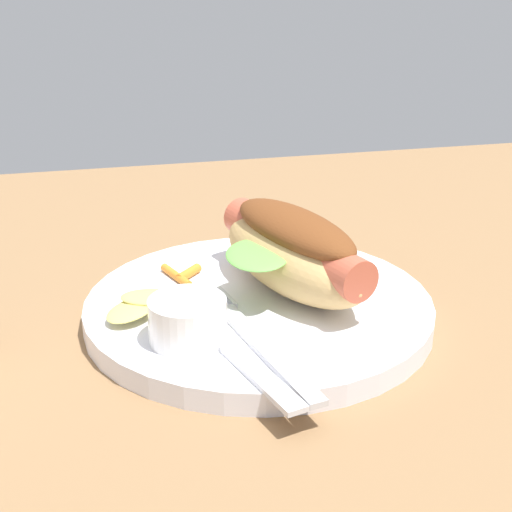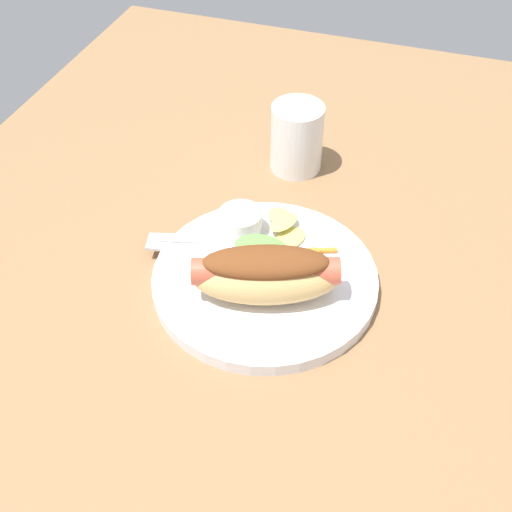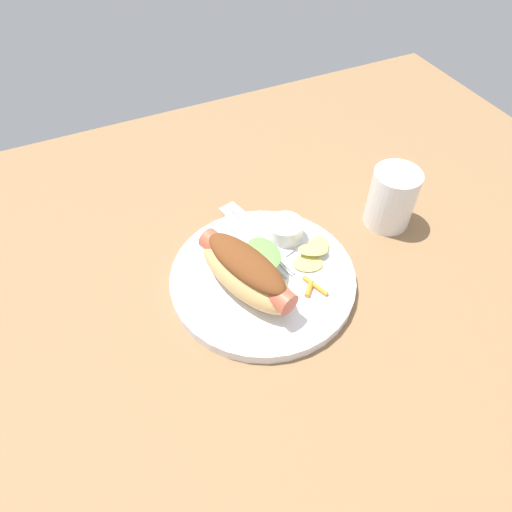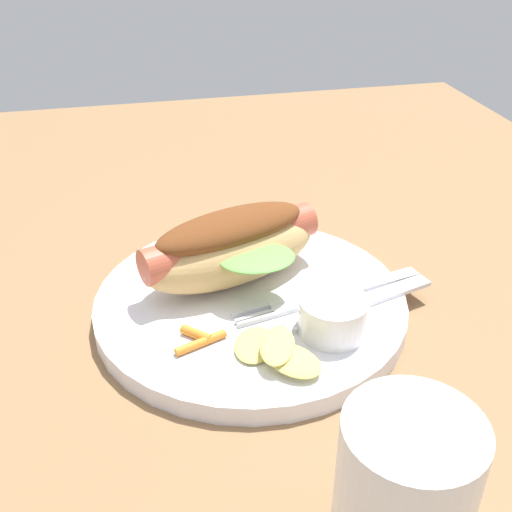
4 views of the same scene
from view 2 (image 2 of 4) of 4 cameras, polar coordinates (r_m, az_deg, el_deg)
name	(u,v)px [view 2 (image 2 of 4)]	position (r cm, az deg, el deg)	size (l,w,h in cm)	color
ground_plane	(254,272)	(76.76, -0.17, -1.43)	(120.00, 90.00, 1.80)	olive
plate	(265,279)	(73.63, 0.78, -2.04)	(25.12, 25.12, 1.60)	white
hot_dog	(266,273)	(68.66, 0.84, -1.48)	(10.90, 16.65, 6.17)	tan
sauce_ramekin	(240,222)	(77.21, -1.36, 2.94)	(5.08, 5.08, 2.90)	white
fork	(215,251)	(75.58, -3.58, 0.45)	(4.66, 16.57, 0.40)	silver
knife	(207,240)	(77.06, -4.30, 1.43)	(13.66, 1.40, 0.36)	silver
chips_pile	(285,226)	(77.96, 2.52, 2.62)	(7.82, 6.71, 1.51)	#D8CC63
carrot_garnish	(319,253)	(75.33, 5.49, 0.26)	(3.10, 3.99, 0.72)	orange
drinking_cup	(297,138)	(88.32, 3.54, 10.17)	(6.90, 6.90, 9.25)	white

